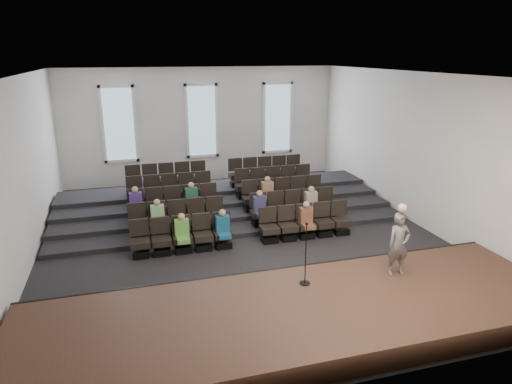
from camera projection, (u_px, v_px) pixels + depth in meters
ground at (242, 237)px, 14.40m from camera, size 14.00×14.00×0.00m
ceiling at (240, 74)px, 12.93m from camera, size 12.00×14.00×0.02m
wall_back at (202, 125)px, 20.11m from camera, size 12.00×0.04×5.00m
wall_front at (350, 256)px, 7.22m from camera, size 12.00×0.04×5.00m
wall_left at (21, 174)px, 12.07m from camera, size 0.04×14.00×5.00m
wall_right at (415, 149)px, 15.26m from camera, size 0.04×14.00×5.00m
stage at (301, 316)px, 9.64m from camera, size 11.80×3.60×0.50m
stage_lip at (275, 278)px, 11.27m from camera, size 11.80×0.06×0.52m
risers at (221, 201)px, 17.26m from camera, size 11.80×4.80×0.60m
seating_rows at (230, 202)px, 15.62m from camera, size 6.80×4.70×1.67m
windows at (202, 121)px, 19.99m from camera, size 8.44×0.10×3.24m
audience at (227, 209)px, 14.48m from camera, size 6.05×2.64×1.10m
speaker at (399, 244)px, 10.74m from camera, size 0.57×0.38×1.53m
mic_stand at (305, 266)px, 10.36m from camera, size 0.25×0.25×1.51m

